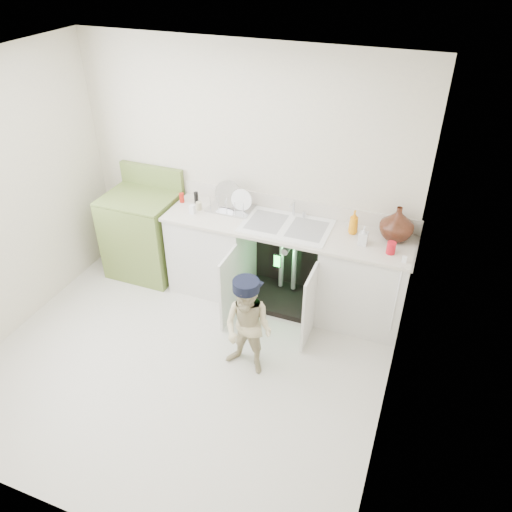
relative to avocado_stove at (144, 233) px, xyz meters
The scene contains 5 objects.
ground 1.67m from the avocado_stove, 47.71° to the right, with size 3.50×3.50×0.00m, color #BBB3A4.
room_shell 1.77m from the avocado_stove, 47.71° to the right, with size 6.00×5.50×1.26m.
counter_run 1.65m from the avocado_stove, ahead, with size 2.44×1.02×1.22m.
avocado_stove is the anchor object (origin of this frame).
repair_worker 1.93m from the avocado_stove, 31.75° to the right, with size 0.50×0.91×0.94m.
Camera 1 is at (1.77, -2.76, 3.31)m, focal length 35.00 mm.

